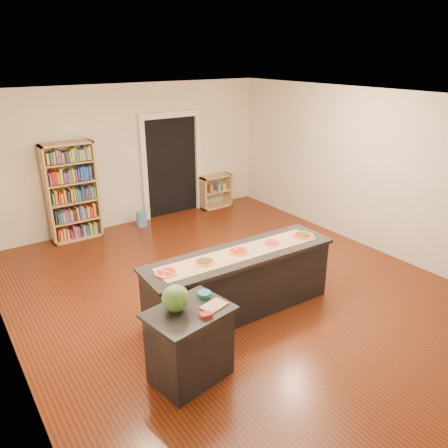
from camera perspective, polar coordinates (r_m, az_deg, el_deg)
room at (r=6.11m, az=1.07°, el=2.92°), size 6.00×7.00×2.80m
doorway at (r=9.46m, az=-6.89°, el=8.29°), size 1.40×0.09×2.21m
kitchen_island at (r=5.96m, az=2.09°, el=-7.62°), size 2.69×0.73×0.89m
side_counter at (r=4.87m, az=-4.47°, el=-15.41°), size 0.87×0.63×0.86m
bookshelf at (r=8.60m, az=-19.24°, el=3.95°), size 0.93×0.33×1.85m
low_shelf at (r=10.04m, az=-1.12°, el=4.31°), size 0.75×0.32×0.75m
waste_bin at (r=9.11m, az=-10.72°, el=0.66°), size 0.21×0.21×0.31m
kraft_paper at (r=5.76m, az=2.17°, el=-3.78°), size 2.35×0.49×0.00m
watermelon at (r=4.57m, az=-6.35°, el=-9.62°), size 0.29×0.29×0.29m
cutting_board at (r=4.67m, az=-1.31°, el=-10.64°), size 0.30×0.24×0.02m
package_red at (r=4.51m, az=-2.38°, el=-11.81°), size 0.14×0.11×0.04m
package_teal at (r=4.83m, az=-2.59°, el=-9.19°), size 0.15×0.15×0.06m
pizza_a at (r=5.29m, az=-7.61°, el=-6.29°), size 0.28×0.28×0.02m
pizza_b at (r=5.50m, az=-2.53°, el=-4.93°), size 0.28×0.28×0.02m
pizza_c at (r=5.78m, az=1.97°, el=-3.55°), size 0.26×0.26×0.02m
pizza_d at (r=6.06m, az=6.24°, el=-2.42°), size 0.25×0.25×0.02m
pizza_e at (r=6.37m, az=10.26°, el=-1.45°), size 0.31×0.31×0.02m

